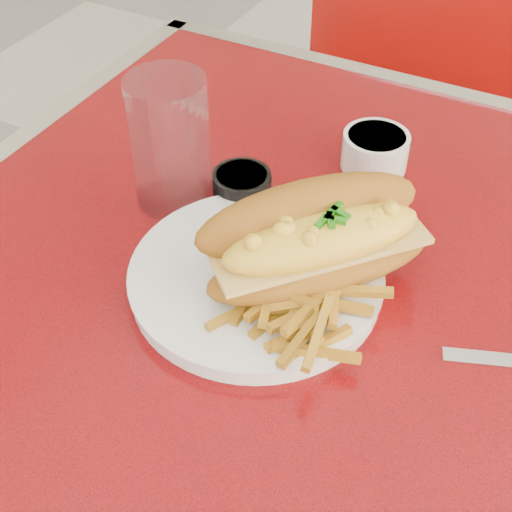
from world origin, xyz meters
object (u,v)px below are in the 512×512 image
at_px(dinner_plate, 256,278).
at_px(mac_hoagie, 317,238).
at_px(fork, 311,289).
at_px(sauce_cup_left, 242,185).
at_px(diner_table, 447,409).
at_px(gravy_ramekin, 375,150).
at_px(water_tumbler, 170,143).

xyz_separation_m(dinner_plate, mac_hoagie, (0.05, 0.03, 0.05)).
distance_m(dinner_plate, fork, 0.06).
xyz_separation_m(dinner_plate, sauce_cup_left, (-0.08, 0.12, 0.01)).
height_order(diner_table, mac_hoagie, mac_hoagie).
bearing_deg(gravy_ramekin, fork, -83.82).
height_order(dinner_plate, mac_hoagie, mac_hoagie).
height_order(dinner_plate, gravy_ramekin, gravy_ramekin).
bearing_deg(gravy_ramekin, diner_table, -45.75).
xyz_separation_m(diner_table, gravy_ramekin, (-0.18, 0.18, 0.19)).
height_order(sauce_cup_left, water_tumbler, water_tumbler).
distance_m(dinner_plate, mac_hoagie, 0.08).
bearing_deg(water_tumbler, diner_table, -2.53).
height_order(mac_hoagie, gravy_ramekin, mac_hoagie).
xyz_separation_m(diner_table, dinner_plate, (-0.21, -0.07, 0.17)).
xyz_separation_m(diner_table, sauce_cup_left, (-0.29, 0.05, 0.18)).
bearing_deg(mac_hoagie, dinner_plate, 161.12).
distance_m(mac_hoagie, water_tumbler, 0.21).
height_order(mac_hoagie, fork, mac_hoagie).
distance_m(fork, sauce_cup_left, 0.18).
xyz_separation_m(mac_hoagie, gravy_ramekin, (-0.02, 0.22, -0.04)).
bearing_deg(diner_table, water_tumbler, 177.47).
bearing_deg(gravy_ramekin, water_tumbler, -137.47).
bearing_deg(dinner_plate, sauce_cup_left, 124.11).
bearing_deg(fork, gravy_ramekin, -5.69).
bearing_deg(dinner_plate, gravy_ramekin, 82.57).
bearing_deg(mac_hoagie, water_tumbler, 116.80).
xyz_separation_m(dinner_plate, water_tumbler, (-0.15, 0.08, 0.07)).
relative_size(diner_table, gravy_ramekin, 15.31).
bearing_deg(mac_hoagie, diner_table, -34.70).
distance_m(fork, water_tumbler, 0.23).
height_order(dinner_plate, fork, same).
xyz_separation_m(mac_hoagie, fork, (0.01, -0.02, -0.04)).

